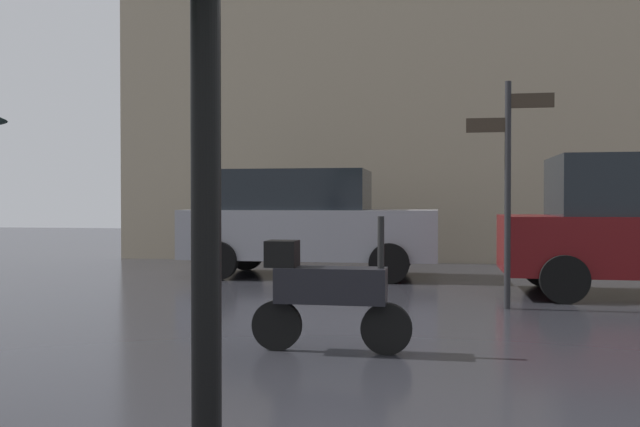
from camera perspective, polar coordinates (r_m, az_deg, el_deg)
name	(u,v)px	position (r m, az deg, el deg)	size (l,w,h in m)	color
parked_scooter	(326,291)	(6.15, 0.49, -6.54)	(1.46, 0.32, 1.23)	black
parked_car_left	(308,222)	(12.34, -1.04, -0.73)	(4.56, 1.93, 1.94)	gray
street_signpost	(508,171)	(8.90, 15.60, 3.48)	(1.08, 0.08, 2.89)	black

